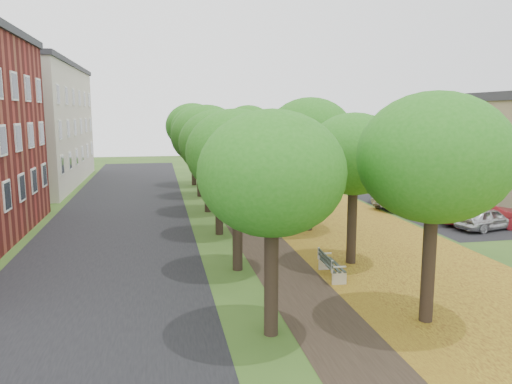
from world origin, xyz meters
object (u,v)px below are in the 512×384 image
car_grey (405,195)px  car_white (410,197)px  bench (330,265)px  car_silver (487,218)px  car_red (482,214)px

car_grey → car_white: bearing=-167.7°
bench → car_white: size_ratio=0.38×
car_silver → car_grey: car_grey is taller
car_silver → car_white: car_white is taller
bench → car_silver: 12.36m
bench → car_red: 12.83m
car_red → bench: bearing=140.0°
car_grey → car_silver: bearing=-149.9°
car_silver → car_white: 6.52m
bench → car_red: bearing=-57.2°
car_red → car_grey: size_ratio=1.02×
car_red → car_grey: 7.15m
car_white → car_silver: bearing=168.2°
car_silver → car_red: bearing=-29.4°
car_red → car_white: (-1.20, 5.80, -0.01)m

